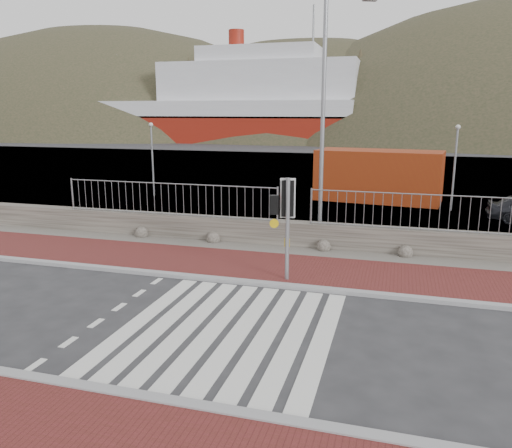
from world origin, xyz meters
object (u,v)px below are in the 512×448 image
(ferry, at_px, (221,107))
(traffic_signal_far, at_px, (286,208))
(streetlight, at_px, (327,109))
(shipping_container, at_px, (378,176))

(ferry, distance_m, traffic_signal_far, 69.22)
(ferry, relative_size, streetlight, 5.85)
(streetlight, xyz_separation_m, shipping_container, (1.49, 9.65, -3.46))
(traffic_signal_far, bearing_deg, shipping_container, -111.90)
(shipping_container, bearing_deg, streetlight, -91.11)
(streetlight, bearing_deg, ferry, 91.00)
(ferry, relative_size, shipping_container, 7.71)
(ferry, xyz_separation_m, streetlight, (25.56, -59.75, -0.55))
(streetlight, distance_m, shipping_container, 10.36)
(traffic_signal_far, height_order, shipping_container, traffic_signal_far)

